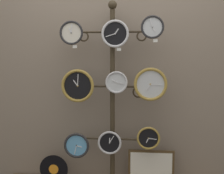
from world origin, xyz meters
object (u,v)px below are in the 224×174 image
at_px(clock_middle_right, 150,84).
at_px(clock_bottom_left, 77,145).
at_px(display_stand, 112,125).
at_px(clock_top_right, 152,27).
at_px(vinyl_record, 54,169).
at_px(clock_middle_center, 116,82).
at_px(clock_bottom_center, 110,143).
at_px(clock_top_center, 115,34).
at_px(picture_frame, 151,167).
at_px(clock_top_left, 71,33).
at_px(clock_middle_left, 78,86).
at_px(clock_bottom_right, 148,138).

xyz_separation_m(clock_middle_right, clock_bottom_left, (-0.71, -0.02, -0.60)).
relative_size(display_stand, clock_top_right, 8.84).
height_order(display_stand, vinyl_record, display_stand).
height_order(clock_middle_right, clock_bottom_left, clock_middle_right).
relative_size(clock_top_right, vinyl_record, 0.73).
height_order(clock_middle_center, clock_bottom_left, clock_middle_center).
relative_size(clock_middle_right, clock_bottom_center, 1.36).
height_order(clock_top_right, clock_middle_right, clock_top_right).
distance_m(clock_top_center, vinyl_record, 1.47).
bearing_deg(picture_frame, clock_middle_center, -166.52).
distance_m(display_stand, vinyl_record, 0.74).
bearing_deg(clock_top_right, vinyl_record, 177.52).
bearing_deg(clock_top_left, clock_middle_left, -27.24).
bearing_deg(clock_bottom_center, clock_middle_left, -176.09).
xyz_separation_m(display_stand, clock_middle_center, (0.05, -0.09, 0.43)).
xyz_separation_m(clock_middle_left, clock_bottom_center, (0.30, 0.02, -0.55)).
distance_m(clock_top_left, clock_middle_right, 0.89).
xyz_separation_m(clock_middle_left, vinyl_record, (-0.27, 0.04, -0.85)).
bearing_deg(display_stand, clock_middle_center, -62.51).
xyz_separation_m(clock_top_left, clock_middle_center, (0.43, -0.01, -0.47)).
bearing_deg(clock_top_left, clock_middle_center, -1.57).
bearing_deg(clock_bottom_right, clock_bottom_left, -179.00).
bearing_deg(clock_top_center, clock_top_left, 179.61).
xyz_separation_m(clock_middle_center, clock_bottom_left, (-0.39, -0.02, -0.62)).
height_order(clock_top_center, clock_middle_center, clock_top_center).
distance_m(display_stand, clock_top_left, 0.98).
bearing_deg(clock_middle_center, picture_frame, 13.48).
relative_size(clock_middle_center, clock_bottom_center, 0.91).
relative_size(clock_middle_left, picture_frame, 0.70).
relative_size(clock_bottom_left, picture_frame, 0.55).
relative_size(clock_top_left, clock_middle_center, 1.08).
xyz_separation_m(display_stand, clock_bottom_left, (-0.34, -0.10, -0.19)).
height_order(display_stand, clock_middle_left, display_stand).
height_order(clock_top_right, clock_middle_center, clock_top_right).
bearing_deg(clock_middle_center, clock_top_center, 147.70).
bearing_deg(clock_top_right, clock_middle_right, 106.49).
distance_m(clock_top_center, clock_middle_center, 0.45).
bearing_deg(clock_bottom_right, display_stand, 165.47).
bearing_deg(clock_bottom_right, clock_middle_center, 179.45).
bearing_deg(display_stand, clock_top_right, -16.27).
height_order(clock_top_center, clock_middle_left, clock_top_center).
distance_m(clock_top_left, clock_bottom_center, 1.11).
bearing_deg(clock_bottom_left, clock_top_center, 3.66).
distance_m(clock_top_right, clock_middle_left, 0.88).
height_order(clock_middle_right, vinyl_record, clock_middle_right).
bearing_deg(display_stand, clock_bottom_center, -102.77).
bearing_deg(clock_top_center, clock_middle_left, -175.44).
bearing_deg(clock_middle_center, clock_bottom_left, -177.78).
relative_size(display_stand, clock_middle_left, 5.90).
relative_size(clock_bottom_right, picture_frame, 0.49).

